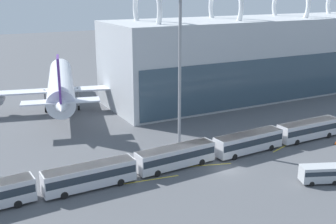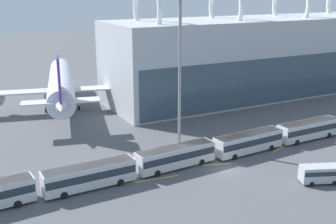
# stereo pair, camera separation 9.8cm
# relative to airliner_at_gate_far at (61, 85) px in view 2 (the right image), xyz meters

# --- Properties ---
(ground_plane) EXTENTS (440.00, 440.00, 0.00)m
(ground_plane) POSITION_rel_airliner_at_gate_far_xyz_m (13.46, -43.30, -5.67)
(ground_plane) COLOR #515459
(terminal_building) EXTENTS (116.96, 21.73, 28.40)m
(terminal_building) POSITION_rel_airliner_at_gate_far_xyz_m (67.88, -7.53, 4.10)
(terminal_building) COLOR #B2B7BC
(terminal_building) RESTS_ON ground_plane
(airliner_at_gate_far) EXTENTS (45.09, 43.57, 14.42)m
(airliner_at_gate_far) POSITION_rel_airliner_at_gate_far_xyz_m (0.00, 0.00, 0.00)
(airliner_at_gate_far) COLOR silver
(airliner_at_gate_far) RESTS_ON ground_plane
(airliner_parked_remote) EXTENTS (36.71, 34.25, 14.89)m
(airliner_parked_remote) POSITION_rel_airliner_at_gate_far_xyz_m (56.51, 15.24, -0.53)
(airliner_parked_remote) COLOR white
(airliner_parked_remote) RESTS_ON ground_plane
(shuttle_bus_1) EXTENTS (12.62, 3.06, 3.32)m
(shuttle_bus_1) POSITION_rel_airliner_at_gate_far_xyz_m (-6.42, -39.81, -3.72)
(shuttle_bus_1) COLOR silver
(shuttle_bus_1) RESTS_ON ground_plane
(shuttle_bus_2) EXTENTS (12.70, 3.50, 3.32)m
(shuttle_bus_2) POSITION_rel_airliner_at_gate_far_xyz_m (7.05, -39.26, -3.72)
(shuttle_bus_2) COLOR silver
(shuttle_bus_2) RESTS_ON ground_plane
(shuttle_bus_3) EXTENTS (12.69, 3.42, 3.32)m
(shuttle_bus_3) POSITION_rel_airliner_at_gate_far_xyz_m (20.52, -39.46, -3.72)
(shuttle_bus_3) COLOR silver
(shuttle_bus_3) RESTS_ON ground_plane
(shuttle_bus_4) EXTENTS (12.58, 2.94, 3.32)m
(shuttle_bus_4) POSITION_rel_airliner_at_gate_far_xyz_m (33.99, -39.35, -3.72)
(shuttle_bus_4) COLOR silver
(shuttle_bus_4) RESTS_ON ground_plane
(service_van_foreground) EXTENTS (5.97, 4.11, 2.50)m
(service_van_foreground) POSITION_rel_airliner_at_gate_far_xyz_m (22.33, -53.08, -4.21)
(service_van_foreground) COLOR #B2B7BC
(service_van_foreground) RESTS_ON ground_plane
(floodlight_mast) EXTENTS (2.79, 2.79, 25.79)m
(floodlight_mast) POSITION_rel_airliner_at_gate_far_xyz_m (12.59, -30.52, 12.77)
(floodlight_mast) COLOR gray
(floodlight_mast) RESTS_ON ground_plane
(lane_stripe_0) EXTENTS (10.93, 3.70, 0.01)m
(lane_stripe_0) POSITION_rel_airliner_at_gate_far_xyz_m (9.96, -40.13, -5.67)
(lane_stripe_0) COLOR yellow
(lane_stripe_0) RESTS_ON ground_plane
(lane_stripe_1) EXTENTS (8.57, 1.44, 0.01)m
(lane_stripe_1) POSITION_rel_airliner_at_gate_far_xyz_m (1.80, -41.25, -5.67)
(lane_stripe_1) COLOR yellow
(lane_stripe_1) RESTS_ON ground_plane
(lane_stripe_2) EXTENTS (11.80, 1.77, 0.01)m
(lane_stripe_2) POSITION_rel_airliner_at_gate_far_xyz_m (7.11, -38.03, -5.67)
(lane_stripe_2) COLOR yellow
(lane_stripe_2) RESTS_ON ground_plane
(lane_stripe_3) EXTENTS (9.22, 3.32, 0.01)m
(lane_stripe_3) POSITION_rel_airliner_at_gate_far_xyz_m (28.87, -39.77, -5.67)
(lane_stripe_3) COLOR yellow
(lane_stripe_3) RESTS_ON ground_plane
(lane_stripe_4) EXTENTS (6.86, 1.22, 0.01)m
(lane_stripe_4) POSITION_rel_airliner_at_gate_far_xyz_m (41.43, -35.29, -5.67)
(lane_stripe_4) COLOR yellow
(lane_stripe_4) RESTS_ON ground_plane
(traffic_cone_0) EXTENTS (0.57, 0.57, 0.64)m
(traffic_cone_0) POSITION_rel_airliner_at_gate_far_xyz_m (36.29, -43.62, -5.36)
(traffic_cone_0) COLOR black
(traffic_cone_0) RESTS_ON ground_plane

